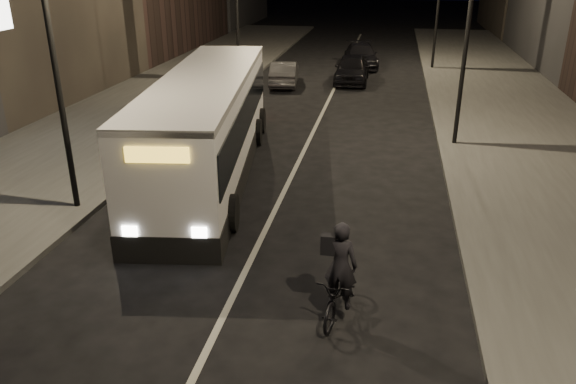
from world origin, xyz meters
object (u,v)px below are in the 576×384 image
at_px(streetlight_left_near, 57,17).
at_px(city_bus, 208,121).
at_px(car_mid, 284,73).
at_px(car_near, 352,69).
at_px(streetlight_right_mid, 463,0).
at_px(car_far, 361,56).
at_px(cyclist_on_bicycle, 340,286).

relative_size(streetlight_left_near, city_bus, 0.65).
bearing_deg(streetlight_left_near, car_mid, 82.10).
bearing_deg(car_near, streetlight_right_mid, -68.52).
height_order(car_near, car_far, car_near).
height_order(streetlight_left_near, cyclist_on_bicycle, streetlight_left_near).
bearing_deg(car_far, streetlight_left_near, -112.33).
bearing_deg(city_bus, streetlight_right_mid, 20.44).
distance_m(streetlight_left_near, car_near, 20.64).
height_order(cyclist_on_bicycle, car_far, cyclist_on_bicycle).
distance_m(city_bus, cyclist_on_bicycle, 9.08).
distance_m(cyclist_on_bicycle, car_near, 23.04).
relative_size(car_near, car_mid, 1.13).
xyz_separation_m(streetlight_right_mid, cyclist_on_bicycle, (-3.01, -11.82, -4.62)).
height_order(streetlight_right_mid, car_mid, streetlight_right_mid).
distance_m(city_bus, car_mid, 14.11).
bearing_deg(streetlight_left_near, car_near, 72.26).
height_order(cyclist_on_bicycle, car_mid, cyclist_on_bicycle).
distance_m(streetlight_right_mid, cyclist_on_bicycle, 13.04).
xyz_separation_m(streetlight_right_mid, car_near, (-4.53, 11.17, -4.57)).
xyz_separation_m(streetlight_left_near, car_near, (6.13, 19.17, -4.57)).
bearing_deg(car_mid, streetlight_left_near, 75.20).
height_order(cyclist_on_bicycle, car_near, cyclist_on_bicycle).
distance_m(car_near, car_mid, 3.96).
relative_size(city_bus, car_mid, 3.06).
height_order(streetlight_right_mid, city_bus, streetlight_right_mid).
relative_size(streetlight_left_near, cyclist_on_bicycle, 3.67).
bearing_deg(city_bus, car_near, 69.19).
relative_size(streetlight_right_mid, car_mid, 1.99).
bearing_deg(streetlight_right_mid, city_bus, -151.64).
bearing_deg(streetlight_left_near, city_bus, 54.64).
xyz_separation_m(cyclist_on_bicycle, car_far, (-1.32, 28.10, -0.02)).
bearing_deg(car_far, city_bus, -108.01).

